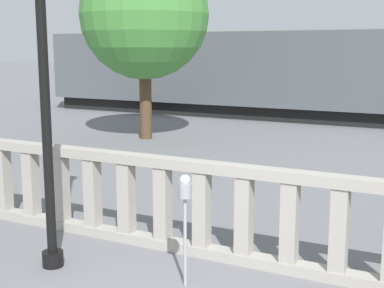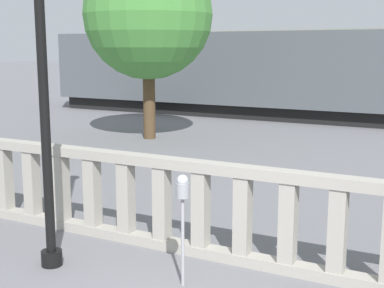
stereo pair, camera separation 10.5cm
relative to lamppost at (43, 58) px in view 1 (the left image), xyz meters
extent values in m
cube|color=#9E998E|center=(2.47, 1.21, -2.61)|extent=(16.21, 0.24, 0.14)
cube|color=#9E998E|center=(2.47, 1.21, -1.43)|extent=(16.21, 0.24, 0.14)
cube|color=#9E998E|center=(-2.09, 1.21, -2.02)|extent=(0.20, 0.20, 1.03)
cube|color=#9E998E|center=(-1.49, 1.21, -2.02)|extent=(0.20, 0.20, 1.03)
cube|color=#9E998E|center=(-0.88, 1.21, -2.02)|extent=(0.20, 0.20, 1.03)
cube|color=#9E998E|center=(-0.27, 1.21, -2.02)|extent=(0.20, 0.20, 1.03)
cube|color=#9E998E|center=(0.34, 1.21, -2.02)|extent=(0.20, 0.20, 1.03)
cube|color=#9E998E|center=(0.95, 1.21, -2.02)|extent=(0.20, 0.20, 1.03)
cube|color=#9E998E|center=(1.56, 1.21, -2.02)|extent=(0.20, 0.20, 1.03)
cube|color=#9E998E|center=(2.17, 1.21, -2.02)|extent=(0.20, 0.20, 1.03)
cube|color=#9E998E|center=(2.77, 1.21, -2.02)|extent=(0.20, 0.20, 1.03)
cube|color=#9E998E|center=(3.38, 1.21, -2.02)|extent=(0.20, 0.20, 1.03)
cylinder|color=black|center=(0.00, 0.00, -2.58)|extent=(0.27, 0.27, 0.20)
cylinder|color=black|center=(0.00, 0.00, -0.20)|extent=(0.12, 0.12, 4.54)
cylinder|color=#99999E|center=(1.79, 0.28, -2.13)|extent=(0.04, 0.04, 1.08)
cylinder|color=gray|center=(1.79, 0.28, -1.51)|extent=(0.16, 0.16, 0.17)
sphere|color=#B2B7BC|center=(1.79, 0.28, -1.39)|extent=(0.13, 0.13, 0.13)
cube|color=black|center=(-0.24, 15.62, -2.40)|extent=(23.62, 2.40, 0.55)
cube|color=#4C5156|center=(-0.24, 15.62, -0.70)|extent=(24.10, 3.00, 2.85)
cube|color=black|center=(-3.30, 26.92, -2.40)|extent=(20.29, 2.33, 0.55)
cube|color=gray|center=(-3.30, 26.92, -0.49)|extent=(20.71, 2.92, 3.28)
cylinder|color=#4C3823|center=(-4.17, 8.97, -1.52)|extent=(0.37, 0.37, 2.31)
sphere|color=#428438|center=(-4.17, 8.97, 1.10)|extent=(3.89, 3.89, 3.89)
camera|label=1|loc=(4.59, -5.01, 0.12)|focal=50.00mm
camera|label=2|loc=(4.68, -4.96, 0.12)|focal=50.00mm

